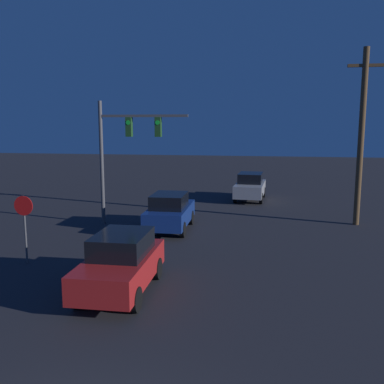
{
  "coord_description": "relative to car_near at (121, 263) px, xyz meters",
  "views": [
    {
      "loc": [
        2.59,
        -4.54,
        4.84
      ],
      "look_at": [
        0.0,
        10.8,
        2.33
      ],
      "focal_mm": 40.0,
      "sensor_mm": 36.0,
      "label": 1
    }
  ],
  "objects": [
    {
      "name": "utility_pole",
      "position": [
        8.45,
        9.88,
        3.42
      ],
      "size": [
        1.58,
        0.28,
        8.28
      ],
      "color": "brown",
      "rests_on": "ground_plane"
    },
    {
      "name": "car_near",
      "position": [
        0.0,
        0.0,
        0.0
      ],
      "size": [
        1.81,
        3.93,
        1.71
      ],
      "rotation": [
        0.0,
        0.0,
        3.16
      ],
      "color": "#B21E1E",
      "rests_on": "ground_plane"
    },
    {
      "name": "car_mid",
      "position": [
        -0.18,
        7.32,
        0.0
      ],
      "size": [
        1.83,
        3.94,
        1.71
      ],
      "rotation": [
        0.0,
        0.0,
        0.02
      ],
      "color": "navy",
      "rests_on": "ground_plane"
    },
    {
      "name": "car_far",
      "position": [
        3.16,
        15.86,
        0.0
      ],
      "size": [
        1.95,
        4.0,
        1.71
      ],
      "rotation": [
        0.0,
        0.0,
        3.08
      ],
      "color": "#99999E",
      "rests_on": "ground_plane"
    },
    {
      "name": "traffic_signal_mast",
      "position": [
        -2.6,
        8.11,
        3.04
      ],
      "size": [
        4.29,
        0.3,
        5.89
      ],
      "color": "#4C4C51",
      "rests_on": "ground_plane"
    },
    {
      "name": "stop_sign",
      "position": [
        -4.13,
        1.94,
        0.79
      ],
      "size": [
        0.68,
        0.07,
        2.38
      ],
      "color": "#4C4C51",
      "rests_on": "ground_plane"
    }
  ]
}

